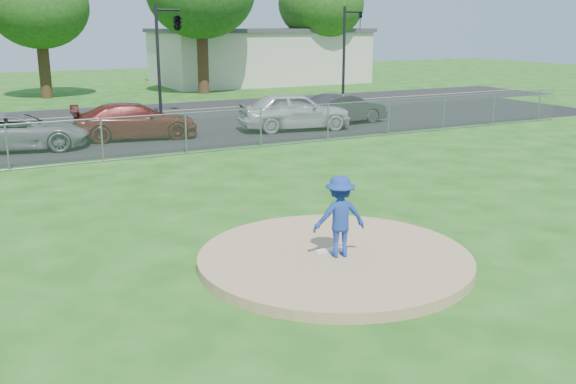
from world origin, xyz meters
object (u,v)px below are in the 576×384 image
(pitcher, at_px, (340,216))
(parked_car_charcoal, at_px, (343,109))
(traffic_signal_right, at_px, (348,47))
(parked_car_gray, at_px, (20,132))
(traffic_signal_center, at_px, (175,24))
(parked_car_darkred, at_px, (135,121))
(commercial_building, at_px, (259,56))
(parked_car_pearl, at_px, (295,111))

(pitcher, height_order, parked_car_charcoal, pitcher)
(traffic_signal_right, distance_m, parked_car_gray, 19.76)
(traffic_signal_center, distance_m, parked_car_charcoal, 9.59)
(traffic_signal_center, bearing_deg, parked_car_charcoal, -45.93)
(parked_car_gray, height_order, parked_car_darkred, parked_car_darkred)
(parked_car_gray, bearing_deg, traffic_signal_center, -41.19)
(commercial_building, distance_m, parked_car_charcoal, 23.12)
(parked_car_darkred, xyz_separation_m, parked_car_pearl, (6.92, -0.97, 0.12))
(traffic_signal_center, xyz_separation_m, pitcher, (-3.94, -22.12, -3.61))
(pitcher, height_order, parked_car_darkred, pitcher)
(traffic_signal_right, xyz_separation_m, parked_car_charcoal, (-4.17, -6.30, -2.64))
(parked_car_darkred, distance_m, parked_car_pearl, 6.99)
(commercial_building, height_order, parked_car_darkred, commercial_building)
(parked_car_pearl, relative_size, parked_car_charcoal, 1.16)
(parked_car_darkred, relative_size, parked_car_charcoal, 1.18)
(pitcher, height_order, parked_car_pearl, pitcher)
(traffic_signal_center, xyz_separation_m, parked_car_pearl, (3.15, -6.89, -3.75))
(pitcher, distance_m, parked_car_darkred, 16.21)
(parked_car_gray, xyz_separation_m, parked_car_darkred, (4.47, 0.46, 0.05))
(parked_car_gray, bearing_deg, parked_car_pearl, -81.48)
(parked_car_darkred, bearing_deg, parked_car_pearl, -88.77)
(commercial_building, bearing_deg, parked_car_charcoal, -104.90)
(parked_car_pearl, bearing_deg, commercial_building, -11.18)
(traffic_signal_right, distance_m, pitcher, 26.40)
(parked_car_darkred, distance_m, parked_car_charcoal, 9.88)
(pitcher, bearing_deg, traffic_signal_center, -87.71)
(parked_car_charcoal, bearing_deg, parked_car_darkred, 81.33)
(parked_car_pearl, bearing_deg, parked_car_charcoal, -68.70)
(traffic_signal_right, distance_m, parked_car_pearl, 10.21)
(parked_car_charcoal, bearing_deg, pitcher, 141.15)
(traffic_signal_center, distance_m, parked_car_pearl, 8.45)
(parked_car_pearl, bearing_deg, parked_car_gray, 97.46)
(parked_car_gray, bearing_deg, pitcher, -153.65)
(pitcher, distance_m, parked_car_gray, 16.32)
(pitcher, xyz_separation_m, parked_car_charcoal, (10.04, 15.82, -0.28))
(traffic_signal_right, bearing_deg, commercial_building, 83.71)
(traffic_signal_center, height_order, parked_car_pearl, traffic_signal_center)
(commercial_building, bearing_deg, parked_car_darkred, -125.80)
(parked_car_darkred, bearing_deg, traffic_signal_center, -23.31)
(traffic_signal_right, xyz_separation_m, parked_car_pearl, (-7.12, -6.89, -2.50))
(traffic_signal_center, relative_size, traffic_signal_right, 1.00)
(traffic_signal_right, relative_size, parked_car_pearl, 1.12)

